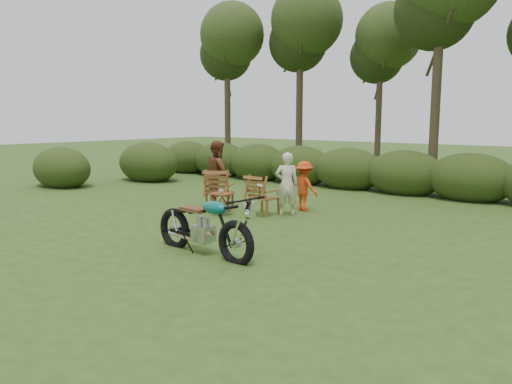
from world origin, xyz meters
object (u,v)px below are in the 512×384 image
Objects in this scene: lawn_chair_left at (220,209)px; cup at (221,191)px; side_table at (221,204)px; lawn_chair_right at (264,214)px; adult_a at (287,215)px; child at (304,211)px; adult_b at (219,205)px; motorcycle at (204,254)px.

cup is at bearing 107.55° from lawn_chair_left.
side_table is at bearing 131.63° from cup.
side_table is at bearing 46.22° from lawn_chair_right.
lawn_chair_right is 0.93× the size of lawn_chair_left.
adult_a reaches higher than lawn_chair_left.
adult_b is at bearing 25.14° from child.
adult_b reaches higher than side_table.
adult_b is at bearing 136.26° from side_table.
motorcycle reaches higher than child.
side_table is at bearing 131.34° from motorcycle.
lawn_chair_left is at bearing 136.43° from side_table.
motorcycle is at bearing 168.03° from adult_b.
child is (1.22, 1.81, -0.60)m from cup.
child is at bearing -129.02° from adult_a.
motorcycle is at bearing -52.08° from side_table.
adult_a reaches higher than child.
adult_a is at bearing 107.14° from motorcycle.
lawn_chair_right is at bearing 44.59° from side_table.
side_table is at bearing 2.06° from adult_a.
lawn_chair_left is (-2.73, 3.32, 0.00)m from motorcycle.
lawn_chair_right is 0.56× the size of adult_b.
adult_a is at bearing -142.58° from adult_b.
side_table is 1.63m from adult_a.
side_table reaches higher than lawn_chair_left.
lawn_chair_right is 0.56m from adult_a.
cup is 1.72m from adult_a.
child reaches higher than lawn_chair_left.
motorcycle is at bearing 109.10° from child.
lawn_chair_right is 1.87m from adult_b.
side_table is 2.19m from child.
lawn_chair_left reaches higher than lawn_chair_right.
adult_a is 1.21× the size of child.
motorcycle is 3.93m from adult_a.
motorcycle is at bearing 100.85° from lawn_chair_left.
adult_b is (-1.08, 1.04, -0.28)m from side_table.
child is at bearing 104.77° from motorcycle.
side_table is (-2.17, 2.79, 0.28)m from motorcycle.
adult_a reaches higher than cup.
adult_b is at bearing 133.83° from motorcycle.
cup is 1.66m from adult_b.
side_table is 0.43× the size of child.
motorcycle is 4.65m from child.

